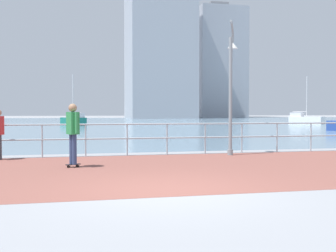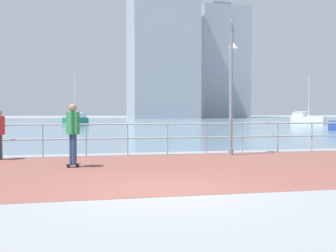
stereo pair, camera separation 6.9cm
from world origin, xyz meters
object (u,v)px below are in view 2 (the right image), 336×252
(skateboarder, at_px, (73,129))
(sailboat_navy, at_px, (76,120))
(sailboat_ivory, at_px, (307,119))
(lamppost, at_px, (232,81))

(skateboarder, bearing_deg, sailboat_navy, 90.09)
(sailboat_navy, bearing_deg, sailboat_ivory, -0.11)
(lamppost, xyz_separation_m, skateboarder, (-5.41, -2.23, -1.55))
(sailboat_ivory, bearing_deg, sailboat_navy, 179.89)
(sailboat_navy, bearing_deg, skateboarder, -89.91)
(skateboarder, xyz_separation_m, sailboat_ivory, (28.31, 35.64, -0.47))
(sailboat_ivory, bearing_deg, lamppost, -124.43)
(skateboarder, height_order, sailboat_navy, sailboat_navy)
(sailboat_ivory, bearing_deg, skateboarder, -128.46)
(skateboarder, height_order, sailboat_ivory, sailboat_ivory)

